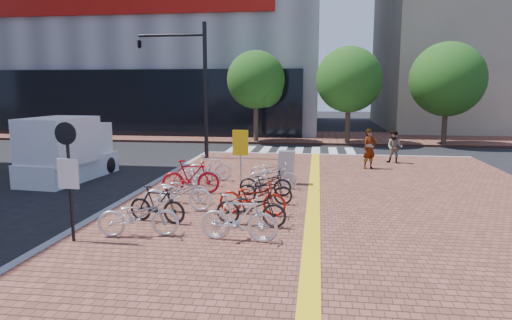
# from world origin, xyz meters

# --- Properties ---
(ground) EXTENTS (120.00, 120.00, 0.00)m
(ground) POSITION_xyz_m (0.00, 0.00, 0.00)
(ground) COLOR black
(ground) RESTS_ON ground
(sidewalk) EXTENTS (14.00, 34.00, 0.15)m
(sidewalk) POSITION_xyz_m (3.00, -5.00, 0.07)
(sidewalk) COLOR brown
(sidewalk) RESTS_ON ground
(tactile_strip) EXTENTS (0.40, 34.00, 0.01)m
(tactile_strip) POSITION_xyz_m (2.00, -5.00, 0.16)
(tactile_strip) COLOR yellow
(tactile_strip) RESTS_ON sidewalk
(kerb_north) EXTENTS (14.00, 0.25, 0.15)m
(kerb_north) POSITION_xyz_m (3.00, 12.00, 0.08)
(kerb_north) COLOR gray
(kerb_north) RESTS_ON ground
(far_sidewalk) EXTENTS (70.00, 8.00, 0.15)m
(far_sidewalk) POSITION_xyz_m (0.00, 21.00, 0.07)
(far_sidewalk) COLOR brown
(far_sidewalk) RESTS_ON ground
(building_beige) EXTENTS (20.00, 18.00, 18.00)m
(building_beige) POSITION_xyz_m (18.00, 32.00, 9.00)
(building_beige) COLOR gray
(building_beige) RESTS_ON ground
(crosswalk) EXTENTS (7.50, 4.00, 0.01)m
(crosswalk) POSITION_xyz_m (0.50, 14.00, 0.01)
(crosswalk) COLOR silver
(crosswalk) RESTS_ON ground
(street_trees) EXTENTS (16.20, 4.60, 6.35)m
(street_trees) POSITION_xyz_m (5.04, 17.45, 4.10)
(street_trees) COLOR #38281E
(street_trees) RESTS_ON far_sidewalk
(bike_0) EXTENTS (2.02, 1.05, 1.01)m
(bike_0) POSITION_xyz_m (-2.13, -2.45, 0.65)
(bike_0) COLOR silver
(bike_0) RESTS_ON sidewalk
(bike_1) EXTENTS (1.70, 0.77, 0.99)m
(bike_1) POSITION_xyz_m (-2.08, -1.30, 0.64)
(bike_1) COLOR black
(bike_1) RESTS_ON sidewalk
(bike_2) EXTENTS (2.06, 1.06, 1.03)m
(bike_2) POSITION_xyz_m (-1.87, -0.17, 0.66)
(bike_2) COLOR white
(bike_2) RESTS_ON sidewalk
(bike_3) EXTENTS (1.74, 0.67, 0.90)m
(bike_3) POSITION_xyz_m (-2.03, 0.78, 0.60)
(bike_3) COLOR silver
(bike_3) RESTS_ON sidewalk
(bike_4) EXTENTS (1.99, 0.83, 1.16)m
(bike_4) POSITION_xyz_m (-2.10, 2.03, 0.73)
(bike_4) COLOR #AA0C1A
(bike_4) RESTS_ON sidewalk
(bike_5) EXTENTS (1.62, 0.60, 0.84)m
(bike_5) POSITION_xyz_m (-2.14, 3.33, 0.57)
(bike_5) COLOR #A6A6AA
(bike_5) RESTS_ON sidewalk
(bike_6) EXTENTS (1.74, 0.72, 1.02)m
(bike_6) POSITION_xyz_m (-1.99, 4.24, 0.66)
(bike_6) COLOR white
(bike_6) RESTS_ON sidewalk
(bike_7) EXTENTS (1.88, 0.66, 1.11)m
(bike_7) POSITION_xyz_m (0.31, -2.48, 0.71)
(bike_7) COLOR silver
(bike_7) RESTS_ON sidewalk
(bike_8) EXTENTS (1.95, 0.91, 0.99)m
(bike_8) POSITION_xyz_m (0.42, -1.26, 0.64)
(bike_8) COLOR black
(bike_8) RESTS_ON sidewalk
(bike_9) EXTENTS (1.98, 0.86, 1.01)m
(bike_9) POSITION_xyz_m (0.31, -0.22, 0.65)
(bike_9) COLOR #AC180C
(bike_9) RESTS_ON sidewalk
(bike_10) EXTENTS (1.78, 0.82, 0.90)m
(bike_10) POSITION_xyz_m (0.52, 1.08, 0.60)
(bike_10) COLOR black
(bike_10) RESTS_ON sidewalk
(bike_11) EXTENTS (1.74, 0.65, 0.91)m
(bike_11) POSITION_xyz_m (0.41, 2.08, 0.60)
(bike_11) COLOR black
(bike_11) RESTS_ON sidewalk
(bike_12) EXTENTS (1.82, 0.83, 0.92)m
(bike_12) POSITION_xyz_m (0.54, 3.16, 0.61)
(bike_12) COLOR silver
(bike_12) RESTS_ON sidewalk
(bike_13) EXTENTS (1.66, 0.65, 0.86)m
(bike_13) POSITION_xyz_m (0.37, 4.47, 0.58)
(bike_13) COLOR #B6B6BB
(bike_13) RESTS_ON sidewalk
(pedestrian_a) EXTENTS (0.77, 0.70, 1.76)m
(pedestrian_a) POSITION_xyz_m (4.35, 7.76, 1.03)
(pedestrian_a) COLOR gray
(pedestrian_a) RESTS_ON sidewalk
(pedestrian_b) EXTENTS (0.93, 0.85, 1.54)m
(pedestrian_b) POSITION_xyz_m (5.70, 9.45, 0.92)
(pedestrian_b) COLOR #535469
(pedestrian_b) RESTS_ON sidewalk
(utility_box) EXTENTS (0.60, 0.45, 1.24)m
(utility_box) POSITION_xyz_m (0.98, 4.04, 0.77)
(utility_box) COLOR #B2B2B7
(utility_box) RESTS_ON sidewalk
(yellow_sign) EXTENTS (0.56, 0.13, 2.06)m
(yellow_sign) POSITION_xyz_m (-0.61, 3.24, 1.58)
(yellow_sign) COLOR #B7B7BC
(yellow_sign) RESTS_ON sidewalk
(notice_sign) EXTENTS (0.51, 0.12, 2.78)m
(notice_sign) POSITION_xyz_m (-3.50, -3.03, 1.90)
(notice_sign) COLOR black
(notice_sign) RESTS_ON sidewalk
(traffic_light_pole) EXTENTS (3.60, 1.39, 6.71)m
(traffic_light_pole) POSITION_xyz_m (-5.05, 9.89, 4.78)
(traffic_light_pole) COLOR black
(traffic_light_pole) RESTS_ON sidewalk
(box_truck) EXTENTS (2.31, 4.57, 2.55)m
(box_truck) POSITION_xyz_m (-7.89, 4.44, 1.20)
(box_truck) COLOR white
(box_truck) RESTS_ON ground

